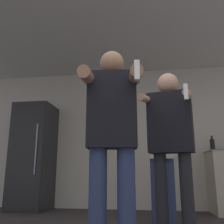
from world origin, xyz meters
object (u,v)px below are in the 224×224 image
Objects in this scene: refrigerator at (33,156)px; person_woman_foreground at (112,133)px; bottle_tall_gin at (212,144)px; person_man_side at (171,135)px; person_spectator_back at (161,149)px.

refrigerator is 1.14× the size of person_woman_foreground.
bottle_tall_gin is at bearing 1.44° from refrigerator.
refrigerator reaches higher than person_woman_foreground.
person_woman_foreground is at bearing -118.58° from bottle_tall_gin.
person_spectator_back is at bearing 93.82° from person_man_side.
refrigerator is 2.84m from person_man_side.
person_spectator_back is (-0.88, -0.95, -0.15)m from bottle_tall_gin.
person_woman_foreground is 0.98× the size of person_man_side.
person_man_side is 1.01× the size of person_spectator_back.
person_man_side is at bearing 51.86° from person_woman_foreground.
person_woman_foreground is 1.55m from person_spectator_back.
refrigerator is at bearing 142.78° from person_man_side.
bottle_tall_gin is at bearing 47.15° from person_spectator_back.
person_spectator_back is at bearing 73.33° from person_woman_foreground.
refrigerator is 6.76× the size of bottle_tall_gin.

